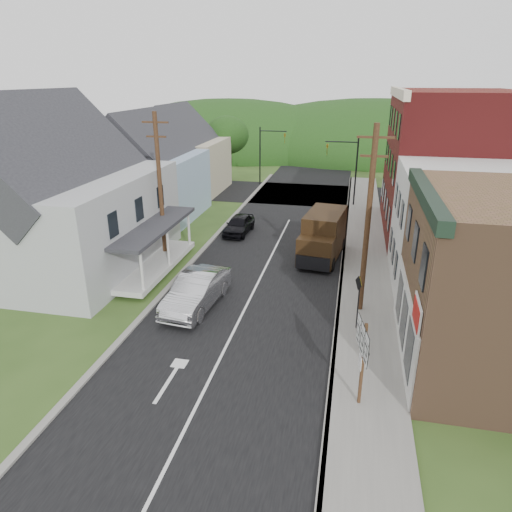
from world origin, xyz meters
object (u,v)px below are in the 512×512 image
Objects in this scene: silver_sedan at (197,291)px; dark_sedan at (239,225)px; delivery_van at (323,236)px; route_sign_cluster at (362,353)px; warning_sign at (358,295)px.

dark_sedan is at bearing 99.20° from silver_sedan.
delivery_van reaches higher than dark_sedan.
dark_sedan is 19.62m from route_sign_cluster.
route_sign_cluster is at bearing -60.47° from dark_sedan.
delivery_van is 8.92m from warning_sign.
silver_sedan is 1.30× the size of dark_sedan.
silver_sedan is at bearing -117.90° from delivery_van.
delivery_van is 2.12× the size of warning_sign.
route_sign_cluster is (7.95, -5.91, 1.34)m from silver_sedan.
route_sign_cluster reaches higher than warning_sign.
warning_sign reaches higher than silver_sedan.
delivery_van is (6.37, -3.68, 0.81)m from dark_sedan.
route_sign_cluster is 1.22× the size of warning_sign.
dark_sedan is (-0.75, 11.61, -0.18)m from silver_sedan.
dark_sedan is at bearing 105.56° from route_sign_cluster.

